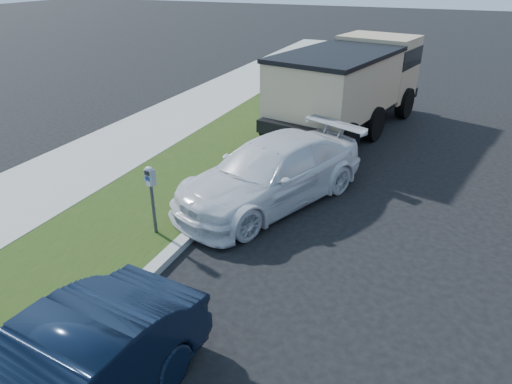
% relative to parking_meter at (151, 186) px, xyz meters
% --- Properties ---
extents(ground, '(120.00, 120.00, 0.00)m').
position_rel_parking_meter_xyz_m(ground, '(3.23, -0.15, -1.17)').
color(ground, black).
rests_on(ground, ground).
extents(streetside, '(6.12, 50.00, 0.15)m').
position_rel_parking_meter_xyz_m(streetside, '(-2.33, 1.85, -1.10)').
color(streetside, gray).
rests_on(streetside, ground).
extents(parking_meter, '(0.22, 0.17, 1.43)m').
position_rel_parking_meter_xyz_m(parking_meter, '(0.00, 0.00, 0.00)').
color(parking_meter, '#3F4247').
rests_on(parking_meter, ground).
extents(white_wagon, '(3.84, 5.41, 1.46)m').
position_rel_parking_meter_xyz_m(white_wagon, '(1.58, 2.51, -0.44)').
color(white_wagon, white).
rests_on(white_wagon, ground).
extents(dump_truck, '(4.03, 7.38, 2.74)m').
position_rel_parking_meter_xyz_m(dump_truck, '(1.95, 8.67, 0.37)').
color(dump_truck, black).
rests_on(dump_truck, ground).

